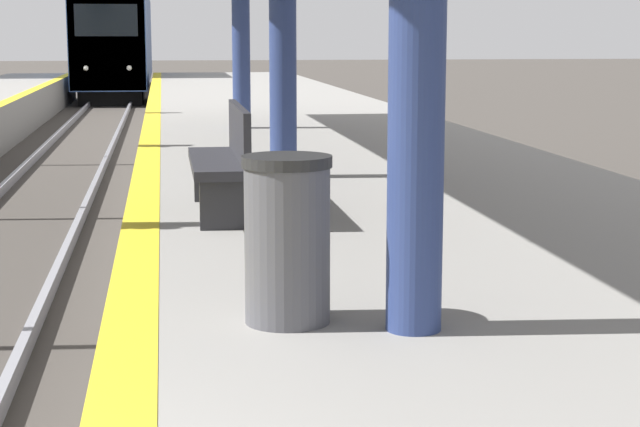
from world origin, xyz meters
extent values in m
cube|color=black|center=(0.00, 44.59, 0.28)|extent=(2.24, 17.60, 0.55)
cube|color=#33518C|center=(0.00, 44.59, 2.34)|extent=(2.64, 19.55, 3.58)
cube|color=gold|center=(0.00, 34.89, 2.34)|extent=(2.59, 0.16, 3.51)
cube|color=black|center=(0.00, 34.83, 2.97)|extent=(2.11, 0.06, 1.07)
sphere|color=white|center=(-0.73, 34.83, 1.36)|extent=(0.18, 0.18, 0.18)
sphere|color=white|center=(0.73, 34.83, 1.36)|extent=(0.18, 0.18, 0.18)
cylinder|color=navy|center=(3.11, 2.67, 2.68)|extent=(0.29, 0.29, 3.35)
cylinder|color=navy|center=(3.11, 8.72, 2.68)|extent=(0.29, 0.29, 3.35)
cylinder|color=navy|center=(3.11, 14.78, 2.68)|extent=(0.29, 0.29, 3.35)
cylinder|color=#4C4C51|center=(2.48, 2.91, 1.42)|extent=(0.45, 0.45, 0.83)
cylinder|color=#262626|center=(2.48, 2.91, 1.87)|extent=(0.48, 0.48, 0.06)
cube|color=#28282D|center=(2.29, 6.41, 1.45)|extent=(0.44, 1.82, 0.08)
cube|color=#28282D|center=(2.48, 6.41, 1.71)|extent=(0.06, 1.82, 0.44)
cube|color=#262628|center=(2.29, 5.69, 1.21)|extent=(0.35, 0.08, 0.40)
cube|color=#262628|center=(2.29, 7.14, 1.21)|extent=(0.35, 0.08, 0.40)
camera|label=1|loc=(1.85, -2.59, 2.53)|focal=60.00mm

